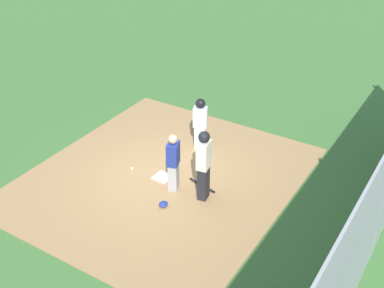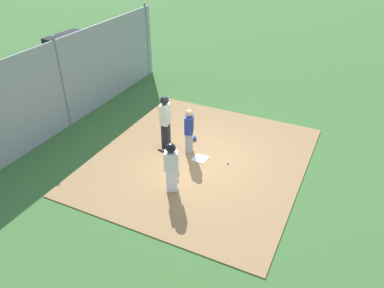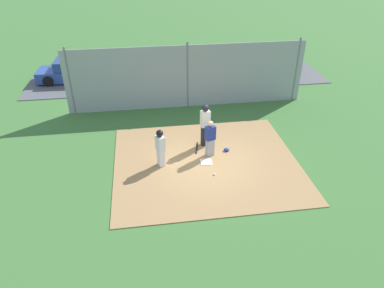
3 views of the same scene
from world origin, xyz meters
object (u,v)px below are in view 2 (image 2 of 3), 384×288
object	(u,v)px
catcher_mask	(194,138)
runner	(171,165)
parked_car_silver	(42,68)
umpire	(165,121)
baseball_bat	(168,153)
baseball	(228,162)
catcher	(189,131)
home_plate	(200,159)
parked_car_dark	(69,49)

from	to	relation	value
catcher_mask	runner	bearing A→B (deg)	12.97
parked_car_silver	umpire	bearing A→B (deg)	-105.19
baseball_bat	parked_car_silver	world-z (taller)	parked_car_silver
baseball	catcher	bearing A→B (deg)	-93.86
catcher	baseball	xyz separation A→B (m)	(0.09, 1.40, -0.76)
catcher	parked_car_silver	xyz separation A→B (m)	(-2.64, -8.91, -0.21)
home_plate	umpire	distance (m)	1.68
home_plate	baseball	bearing A→B (deg)	99.22
umpire	parked_car_dark	distance (m)	10.40
parked_car_dark	parked_car_silver	bearing A→B (deg)	20.30
baseball	parked_car_silver	xyz separation A→B (m)	(-2.74, -10.32, 0.55)
home_plate	catcher	size ratio (longest dim) A/B	0.28
baseball_bat	parked_car_dark	world-z (taller)	parked_car_dark
home_plate	umpire	size ratio (longest dim) A/B	0.24
umpire	catcher_mask	distance (m)	1.39
catcher	parked_car_dark	distance (m)	11.09
catcher_mask	baseball	bearing A→B (deg)	62.15
umpire	catcher_mask	size ratio (longest dim) A/B	7.76
baseball_bat	baseball	world-z (taller)	baseball
catcher	catcher_mask	world-z (taller)	catcher
catcher_mask	umpire	bearing A→B (deg)	-38.20
baseball	umpire	bearing A→B (deg)	-90.96
catcher_mask	parked_car_silver	xyz separation A→B (m)	(-1.89, -8.72, 0.52)
umpire	catcher_mask	bearing A→B (deg)	42.37
parked_car_dark	parked_car_silver	world-z (taller)	same
home_plate	baseball_bat	distance (m)	1.10
runner	parked_car_dark	bearing A→B (deg)	31.70
baseball	parked_car_silver	world-z (taller)	parked_car_silver
baseball	parked_car_dark	xyz separation A→B (m)	(-5.48, -11.09, 0.55)
home_plate	parked_car_dark	world-z (taller)	parked_car_dark
home_plate	baseball	world-z (taller)	baseball
umpire	baseball	size ratio (longest dim) A/B	25.16
runner	home_plate	bearing A→B (deg)	-24.50
baseball_bat	baseball	xyz separation A→B (m)	(-0.35, 1.97, 0.01)
baseball	parked_car_silver	size ratio (longest dim) A/B	0.02
catcher	baseball	size ratio (longest dim) A/B	20.91
runner	parked_car_silver	world-z (taller)	runner
catcher	parked_car_silver	bearing A→B (deg)	144.81
baseball	runner	bearing A→B (deg)	-26.64
parked_car_silver	parked_car_dark	bearing A→B (deg)	18.96
catcher	umpire	xyz separation A→B (m)	(0.06, -0.83, 0.20)
umpire	parked_car_silver	distance (m)	8.53
catcher_mask	parked_car_dark	distance (m)	10.58
home_plate	umpire	xyz separation A→B (m)	(-0.18, -1.34, 0.98)
runner	baseball	size ratio (longest dim) A/B	20.98
catcher	parked_car_silver	distance (m)	9.30
catcher	baseball_bat	bearing A→B (deg)	-161.01
runner	parked_car_dark	xyz separation A→B (m)	(-7.40, -10.13, -0.29)
catcher_mask	baseball	size ratio (longest dim) A/B	3.24
runner	parked_car_silver	bearing A→B (deg)	41.41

